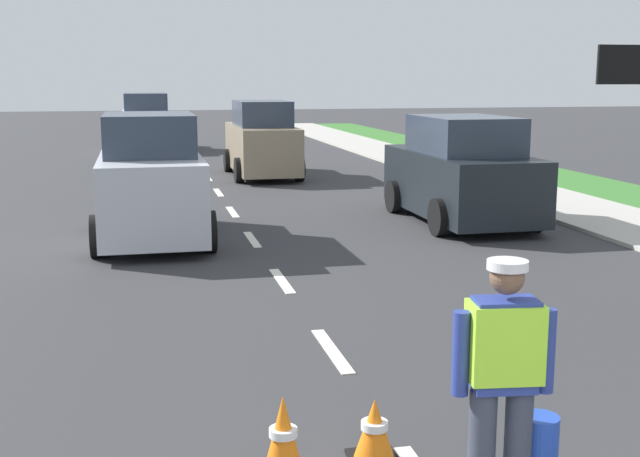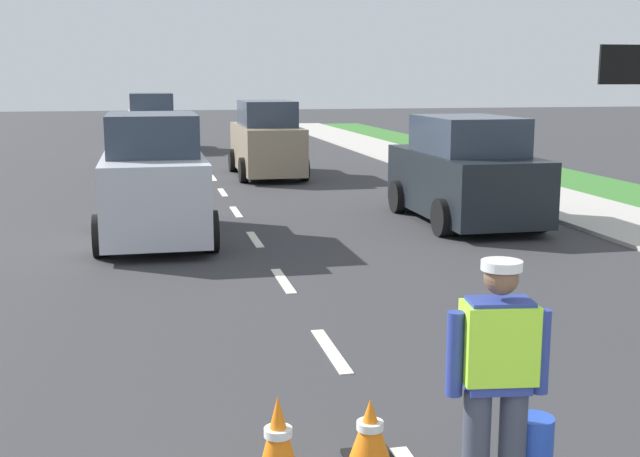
% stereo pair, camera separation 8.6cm
% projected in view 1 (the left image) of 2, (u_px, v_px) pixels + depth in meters
% --- Properties ---
extents(ground_plane, '(96.00, 96.00, 0.00)m').
position_uv_depth(ground_plane, '(207.00, 177.00, 23.10)').
color(ground_plane, '#333335').
extents(lane_center_line, '(0.14, 46.40, 0.01)m').
position_uv_depth(lane_center_line, '(197.00, 162.00, 27.13)').
color(lane_center_line, silver).
rests_on(lane_center_line, ground).
extents(road_worker, '(0.77, 0.36, 1.67)m').
position_uv_depth(road_worker, '(506.00, 372.00, 5.21)').
color(road_worker, '#383D4C').
rests_on(road_worker, ground).
extents(traffic_cone_near, '(0.36, 0.36, 0.63)m').
position_uv_depth(traffic_cone_near, '(283.00, 439.00, 5.67)').
color(traffic_cone_near, black).
rests_on(traffic_cone_near, ground).
extents(traffic_cone_far, '(0.36, 0.36, 0.48)m').
position_uv_depth(traffic_cone_far, '(374.00, 430.00, 5.97)').
color(traffic_cone_far, black).
rests_on(traffic_cone_far, ground).
extents(car_outgoing_far, '(1.86, 4.34, 2.14)m').
position_uv_depth(car_outgoing_far, '(262.00, 141.00, 23.09)').
color(car_outgoing_far, gray).
rests_on(car_outgoing_far, ground).
extents(car_parked_far, '(2.06, 4.25, 2.06)m').
position_uv_depth(car_parked_far, '(461.00, 173.00, 15.77)').
color(car_parked_far, black).
rests_on(car_parked_far, ground).
extents(car_oncoming_lead, '(1.96, 3.90, 2.18)m').
position_uv_depth(car_oncoming_lead, '(151.00, 182.00, 13.99)').
color(car_oncoming_lead, silver).
rests_on(car_oncoming_lead, ground).
extents(car_oncoming_third, '(2.08, 4.27, 2.19)m').
position_uv_depth(car_oncoming_third, '(146.00, 124.00, 31.52)').
color(car_oncoming_third, silver).
rests_on(car_oncoming_third, ground).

